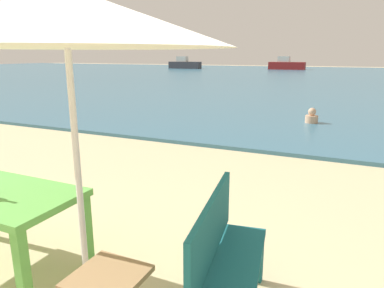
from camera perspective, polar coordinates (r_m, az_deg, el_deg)
The scene contains 6 objects.
sea_water at distance 31.76m, azimuth 22.08°, elevation 9.85°, with size 120.00×50.00×0.08m, color #386B84.
patio_umbrella at distance 2.41m, azimuth -19.71°, elevation 18.57°, with size 2.10×2.10×2.30m.
bench_teal_center at distance 2.60m, azimuth 5.12°, elevation -17.36°, with size 0.54×1.24×0.95m.
swimmer_person at distance 10.23m, azimuth 18.67°, elevation 4.13°, with size 0.34×0.34×0.41m.
boat_sailboat at distance 47.30m, azimuth -1.21°, elevation 12.70°, with size 4.24×1.16×1.54m.
boat_tanker at distance 45.70m, azimuth 14.91°, elevation 12.20°, with size 4.32×1.18×1.57m.
Camera 1 is at (1.57, -1.66, 1.90)m, focal length 33.22 mm.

